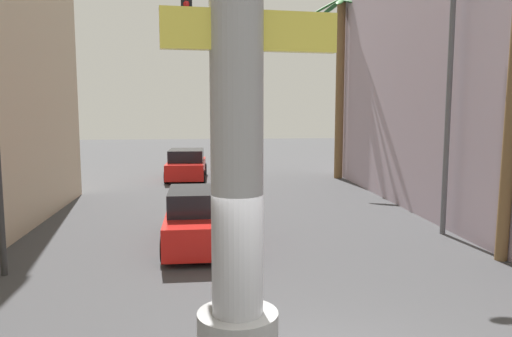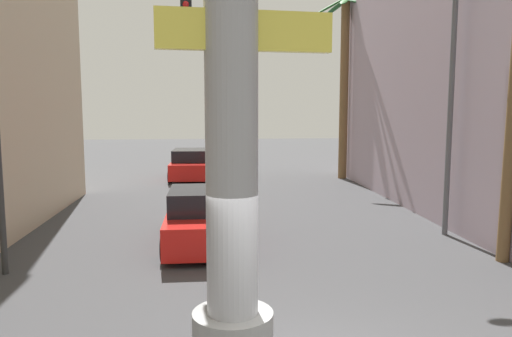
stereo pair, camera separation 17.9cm
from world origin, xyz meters
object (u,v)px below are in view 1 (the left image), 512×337
Objects in this scene: car_far at (187,165)px; palm_tree_far_right at (340,75)px; car_lead at (202,218)px; neon_sign_pole at (237,75)px; street_lamp at (434,84)px; traffic_light_mast at (62,77)px.

palm_tree_far_right reaches higher than car_far.
car_lead is 1.11× the size of car_far.
palm_tree_far_right is (6.64, 18.64, 1.21)m from neon_sign_pole.
neon_sign_pole is 9.12m from street_lamp.
street_lamp is at bearing 2.25° from car_lead.
street_lamp is 14.94m from car_far.
traffic_light_mast is at bearing -98.12° from car_far.
traffic_light_mast is at bearing 129.81° from neon_sign_pole.
street_lamp is 1.65× the size of car_far.
neon_sign_pole is at bearing -84.98° from car_lead.
street_lamp is at bearing 47.77° from neon_sign_pole.
car_lead is at bearing 37.29° from traffic_light_mast.
car_far is (-1.40, 19.12, -3.48)m from neon_sign_pole.
palm_tree_far_right is at bearing 87.51° from street_lamp.
palm_tree_far_right reaches higher than car_lead.
traffic_light_mast is at bearing -165.39° from street_lamp.
street_lamp reaches higher than car_far.
car_far is at bearing 94.20° from neon_sign_pole.
car_lead is 12.66m from car_far.
car_far is at bearing 121.32° from street_lamp.
neon_sign_pole is at bearing -132.23° from street_lamp.
car_lead is 14.90m from palm_tree_far_right.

